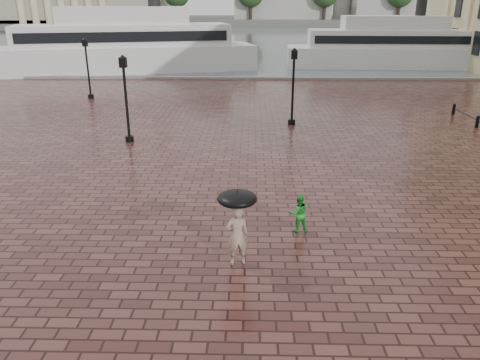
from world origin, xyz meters
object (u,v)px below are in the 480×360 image
object	(u,v)px
street_lamps	(163,82)
child_pedestrian	(299,213)
ferry_far	(391,46)
adult_pedestrian	(237,236)
ferry_near	(126,45)

from	to	relation	value
street_lamps	child_pedestrian	distance (m)	17.27
street_lamps	child_pedestrian	xyz separation A→B (m)	(7.09, -15.66, -1.69)
child_pedestrian	ferry_far	bearing A→B (deg)	-118.31
adult_pedestrian	ferry_near	distance (m)	41.98
street_lamps	ferry_far	xyz separation A→B (m)	(21.38, 26.07, -0.02)
adult_pedestrian	child_pedestrian	world-z (taller)	adult_pedestrian
street_lamps	ferry_far	distance (m)	33.72
adult_pedestrian	ferry_near	xyz separation A→B (m)	(-13.14, 39.83, 1.82)
street_lamps	ferry_near	size ratio (longest dim) A/B	0.55
adult_pedestrian	ferry_far	bearing A→B (deg)	-122.56
ferry_far	ferry_near	bearing A→B (deg)	-170.00
child_pedestrian	ferry_far	size ratio (longest dim) A/B	0.05
street_lamps	ferry_near	xyz separation A→B (m)	(-7.98, 22.09, 0.39)
child_pedestrian	adult_pedestrian	bearing A→B (deg)	37.86
child_pedestrian	ferry_near	bearing A→B (deg)	-77.65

